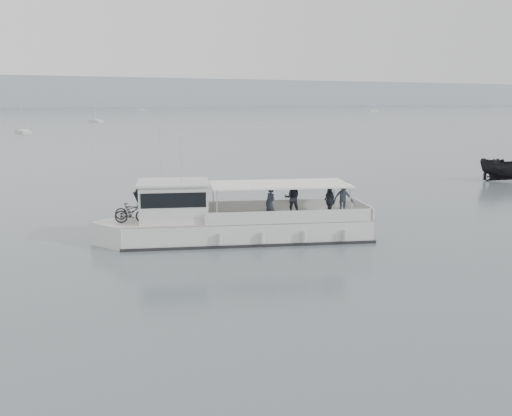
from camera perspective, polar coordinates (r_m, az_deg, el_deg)
name	(u,v)px	position (r m, az deg, el deg)	size (l,w,h in m)	color
ground	(290,249)	(27.64, 3.43, -4.09)	(1400.00, 1400.00, 0.00)	#525C60
tour_boat	(223,222)	(29.10, -3.28, -1.36)	(13.87, 7.61, 5.94)	silver
moored_fleet	(35,121)	(200.09, -21.25, 8.13)	(358.60, 351.99, 9.13)	silver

